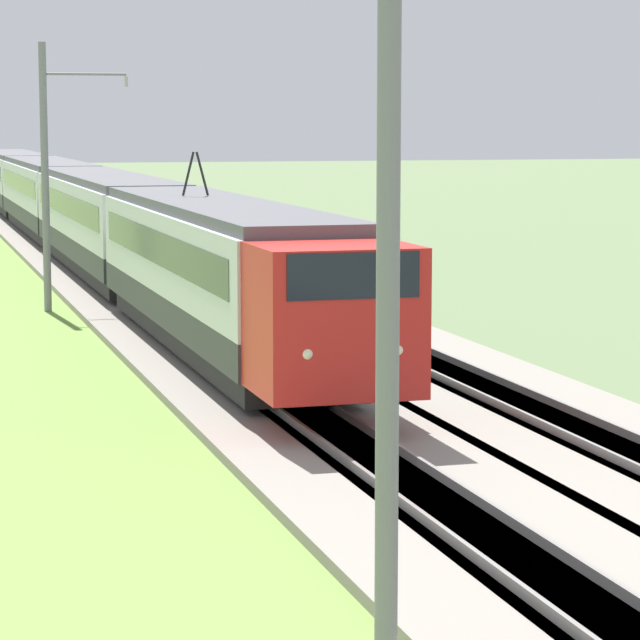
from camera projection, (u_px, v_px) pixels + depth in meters
name	position (u px, v px, depth m)	size (l,w,h in m)	color
ballast_main	(95.00, 270.00, 55.94)	(240.00, 4.40, 0.30)	gray
ballast_adjacent	(205.00, 267.00, 57.06)	(240.00, 4.40, 0.30)	gray
track_main	(95.00, 270.00, 55.94)	(240.00, 1.57, 0.45)	#4C4238
track_adjacent	(205.00, 267.00, 57.06)	(240.00, 1.57, 0.45)	#4C4238
passenger_train	(72.00, 203.00, 62.18)	(77.85, 2.85, 4.89)	red
catenary_mast_near	(394.00, 272.00, 13.86)	(0.22, 2.56, 8.25)	slate
catenary_mast_mid	(47.00, 175.00, 43.68)	(0.22, 2.56, 7.88)	slate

